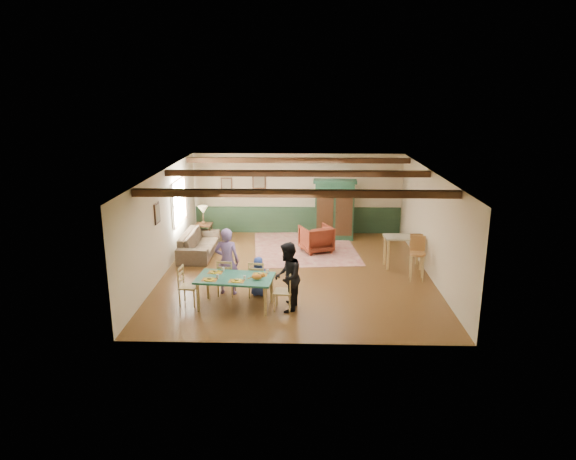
{
  "coord_description": "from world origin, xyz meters",
  "views": [
    {
      "loc": [
        0.15,
        -12.96,
        4.72
      ],
      "look_at": [
        -0.22,
        0.1,
        1.15
      ],
      "focal_mm": 32.0,
      "sensor_mm": 36.0,
      "label": 1
    }
  ],
  "objects_px": {
    "armoire": "(334,210)",
    "bar_stool_right": "(416,254)",
    "person_man": "(227,261)",
    "counter_table": "(403,252)",
    "cat": "(257,276)",
    "table_lamp": "(203,215)",
    "bar_stool_left": "(417,259)",
    "person_child": "(258,276)",
    "dining_chair_far_left": "(227,277)",
    "armchair": "(316,239)",
    "dining_table": "(235,292)",
    "dining_chair_end_right": "(283,291)",
    "end_table": "(204,234)",
    "person_woman": "(287,277)",
    "dining_chair_end_left": "(189,286)",
    "sofa": "(199,243)",
    "dining_chair_far_right": "(258,278)"
  },
  "relations": [
    {
      "from": "dining_chair_far_left",
      "to": "armchair",
      "type": "distance_m",
      "value": 4.11
    },
    {
      "from": "bar_stool_right",
      "to": "armchair",
      "type": "bearing_deg",
      "value": 149.91
    },
    {
      "from": "armoire",
      "to": "armchair",
      "type": "height_order",
      "value": "armoire"
    },
    {
      "from": "armoire",
      "to": "bar_stool_right",
      "type": "bearing_deg",
      "value": -54.37
    },
    {
      "from": "person_man",
      "to": "bar_stool_right",
      "type": "bearing_deg",
      "value": -154.46
    },
    {
      "from": "end_table",
      "to": "bar_stool_right",
      "type": "height_order",
      "value": "bar_stool_right"
    },
    {
      "from": "dining_table",
      "to": "person_child",
      "type": "distance_m",
      "value": 0.85
    },
    {
      "from": "dining_chair_end_left",
      "to": "dining_chair_end_right",
      "type": "bearing_deg",
      "value": -90.0
    },
    {
      "from": "dining_table",
      "to": "person_child",
      "type": "xyz_separation_m",
      "value": [
        0.46,
        0.7,
        0.12
      ]
    },
    {
      "from": "bar_stool_left",
      "to": "armoire",
      "type": "bearing_deg",
      "value": 124.64
    },
    {
      "from": "armoire",
      "to": "armchair",
      "type": "distance_m",
      "value": 1.64
    },
    {
      "from": "dining_chair_far_left",
      "to": "cat",
      "type": "bearing_deg",
      "value": 139.2
    },
    {
      "from": "person_man",
      "to": "counter_table",
      "type": "height_order",
      "value": "person_man"
    },
    {
      "from": "bar_stool_left",
      "to": "bar_stool_right",
      "type": "distance_m",
      "value": 0.63
    },
    {
      "from": "armoire",
      "to": "bar_stool_right",
      "type": "distance_m",
      "value": 3.74
    },
    {
      "from": "person_man",
      "to": "dining_chair_far_left",
      "type": "bearing_deg",
      "value": 90.0
    },
    {
      "from": "dining_chair_end_right",
      "to": "end_table",
      "type": "height_order",
      "value": "dining_chair_end_right"
    },
    {
      "from": "dining_chair_far_right",
      "to": "armchair",
      "type": "bearing_deg",
      "value": -105.91
    },
    {
      "from": "person_child",
      "to": "dining_chair_far_left",
      "type": "bearing_deg",
      "value": 5.71
    },
    {
      "from": "dining_chair_far_left",
      "to": "dining_chair_end_right",
      "type": "distance_m",
      "value": 1.61
    },
    {
      "from": "dining_chair_far_left",
      "to": "armoire",
      "type": "xyz_separation_m",
      "value": [
        2.82,
        4.87,
        0.53
      ]
    },
    {
      "from": "person_woman",
      "to": "bar_stool_left",
      "type": "height_order",
      "value": "person_woman"
    },
    {
      "from": "dining_chair_far_right",
      "to": "armoire",
      "type": "xyz_separation_m",
      "value": [
        2.08,
        4.95,
        0.53
      ]
    },
    {
      "from": "dining_table",
      "to": "sofa",
      "type": "bearing_deg",
      "value": 112.36
    },
    {
      "from": "person_woman",
      "to": "dining_table",
      "type": "bearing_deg",
      "value": -90.0
    },
    {
      "from": "cat",
      "to": "counter_table",
      "type": "height_order",
      "value": "counter_table"
    },
    {
      "from": "cat",
      "to": "person_child",
      "type": "bearing_deg",
      "value": 99.46
    },
    {
      "from": "dining_chair_far_right",
      "to": "counter_table",
      "type": "distance_m",
      "value": 4.39
    },
    {
      "from": "armchair",
      "to": "table_lamp",
      "type": "bearing_deg",
      "value": -35.1
    },
    {
      "from": "dining_chair_far_right",
      "to": "bar_stool_left",
      "type": "bearing_deg",
      "value": -156.58
    },
    {
      "from": "armoire",
      "to": "armchair",
      "type": "bearing_deg",
      "value": -111.01
    },
    {
      "from": "person_man",
      "to": "dining_table",
      "type": "bearing_deg",
      "value": 116.57
    },
    {
      "from": "dining_table",
      "to": "counter_table",
      "type": "distance_m",
      "value": 5.1
    },
    {
      "from": "dining_chair_far_right",
      "to": "person_man",
      "type": "xyz_separation_m",
      "value": [
        -0.74,
        0.16,
        0.36
      ]
    },
    {
      "from": "cat",
      "to": "bar_stool_right",
      "type": "relative_size",
      "value": 0.34
    },
    {
      "from": "dining_table",
      "to": "armoire",
      "type": "relative_size",
      "value": 0.87
    },
    {
      "from": "cat",
      "to": "table_lamp",
      "type": "height_order",
      "value": "table_lamp"
    },
    {
      "from": "armchair",
      "to": "bar_stool_left",
      "type": "height_order",
      "value": "bar_stool_left"
    },
    {
      "from": "dining_chair_end_left",
      "to": "dining_chair_end_right",
      "type": "distance_m",
      "value": 2.16
    },
    {
      "from": "counter_table",
      "to": "sofa",
      "type": "bearing_deg",
      "value": 170.33
    },
    {
      "from": "cat",
      "to": "armoire",
      "type": "relative_size",
      "value": 0.17
    },
    {
      "from": "person_woman",
      "to": "counter_table",
      "type": "relative_size",
      "value": 1.46
    },
    {
      "from": "person_child",
      "to": "armoire",
      "type": "bearing_deg",
      "value": -106.55
    },
    {
      "from": "dining_chair_far_left",
      "to": "person_woman",
      "type": "height_order",
      "value": "person_woman"
    },
    {
      "from": "cat",
      "to": "bar_stool_left",
      "type": "relative_size",
      "value": 0.3
    },
    {
      "from": "cat",
      "to": "armchair",
      "type": "relative_size",
      "value": 0.39
    },
    {
      "from": "dining_chair_far_right",
      "to": "bar_stool_right",
      "type": "bearing_deg",
      "value": -149.44
    },
    {
      "from": "person_child",
      "to": "cat",
      "type": "bearing_deg",
      "value": 99.46
    },
    {
      "from": "sofa",
      "to": "table_lamp",
      "type": "height_order",
      "value": "table_lamp"
    },
    {
      "from": "armchair",
      "to": "person_man",
      "type": "bearing_deg",
      "value": 33.99
    }
  ]
}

